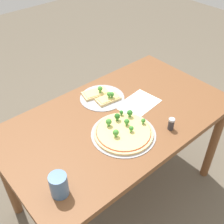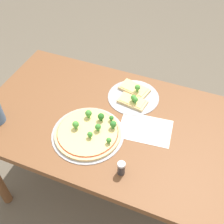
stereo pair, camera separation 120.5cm
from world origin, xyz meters
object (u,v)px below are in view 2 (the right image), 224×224
object	(u,v)px
dining_table	(112,132)
pizza_tray_slice	(134,95)
pizza_tray_whole	(88,132)
condiment_shaker	(121,168)

from	to	relation	value
dining_table	pizza_tray_slice	bearing A→B (deg)	-103.11
dining_table	pizza_tray_slice	xyz separation A→B (m)	(-0.05, -0.21, 0.11)
pizza_tray_whole	dining_table	bearing A→B (deg)	-119.87
pizza_tray_whole	condiment_shaker	size ratio (longest dim) A/B	4.97
dining_table	pizza_tray_slice	size ratio (longest dim) A/B	4.88
pizza_tray_whole	pizza_tray_slice	xyz separation A→B (m)	(-0.12, -0.33, -0.00)
dining_table	pizza_tray_whole	world-z (taller)	pizza_tray_whole
pizza_tray_whole	condiment_shaker	distance (m)	0.27
condiment_shaker	dining_table	bearing A→B (deg)	-60.46
dining_table	pizza_tray_slice	distance (m)	0.24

